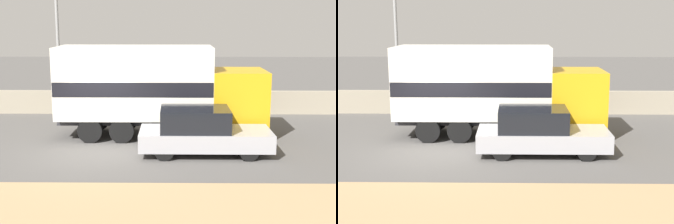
# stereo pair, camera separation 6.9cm
# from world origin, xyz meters

# --- Properties ---
(ground_plane) EXTENTS (80.00, 80.00, 0.00)m
(ground_plane) POSITION_xyz_m (0.00, 0.00, 0.00)
(ground_plane) COLOR #514F4C
(dirt_shoulder_foreground) EXTENTS (60.00, 4.67, 0.04)m
(dirt_shoulder_foreground) POSITION_xyz_m (0.00, -5.58, 0.02)
(dirt_shoulder_foreground) COLOR tan
(dirt_shoulder_foreground) RESTS_ON ground_plane
(stone_wall_backdrop) EXTENTS (60.00, 0.35, 1.07)m
(stone_wall_backdrop) POSITION_xyz_m (0.00, 6.43, 0.54)
(stone_wall_backdrop) COLOR gray
(stone_wall_backdrop) RESTS_ON ground_plane
(street_lamp) EXTENTS (0.56, 0.28, 6.61)m
(street_lamp) POSITION_xyz_m (-2.59, 5.61, 3.85)
(street_lamp) COLOR gray
(street_lamp) RESTS_ON ground_plane
(box_truck) EXTENTS (7.71, 2.35, 3.40)m
(box_truck) POSITION_xyz_m (1.84, 2.08, 1.87)
(box_truck) COLOR gold
(box_truck) RESTS_ON ground_plane
(car_hatchback) EXTENTS (4.30, 1.81, 1.53)m
(car_hatchback) POSITION_xyz_m (3.48, -0.29, 0.75)
(car_hatchback) COLOR #9E9EA3
(car_hatchback) RESTS_ON ground_plane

